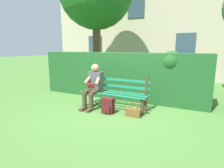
# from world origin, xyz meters

# --- Properties ---
(ground) EXTENTS (60.00, 60.00, 0.00)m
(ground) POSITION_xyz_m (0.00, 0.00, 0.00)
(ground) COLOR #477533
(park_bench) EXTENTS (1.80, 0.46, 0.89)m
(park_bench) POSITION_xyz_m (0.00, -0.06, 0.42)
(park_bench) COLOR #4C3828
(park_bench) RESTS_ON ground
(person_seated) EXTENTS (0.44, 0.73, 1.16)m
(person_seated) POSITION_xyz_m (0.55, 0.10, 0.61)
(person_seated) COLOR #4C4C51
(person_seated) RESTS_ON ground
(hedge_backdrop) EXTENTS (5.31, 0.71, 1.51)m
(hedge_backdrop) POSITION_xyz_m (0.31, -1.07, 0.75)
(hedge_backdrop) COLOR #1E5123
(hedge_backdrop) RESTS_ON ground
(building_facade) EXTENTS (10.19, 3.28, 6.02)m
(building_facade) POSITION_xyz_m (1.31, -7.08, 3.01)
(building_facade) COLOR #BCAD93
(building_facade) RESTS_ON ground
(backpack) EXTENTS (0.29, 0.24, 0.38)m
(backpack) POSITION_xyz_m (-0.02, 0.38, 0.19)
(backpack) COLOR #4C1919
(backpack) RESTS_ON ground
(handbag) EXTENTS (0.36, 0.14, 0.35)m
(handbag) POSITION_xyz_m (-0.66, 0.32, 0.11)
(handbag) COLOR brown
(handbag) RESTS_ON ground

